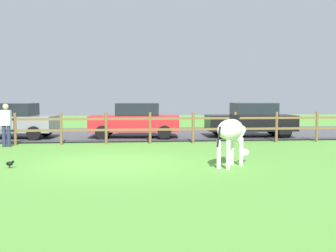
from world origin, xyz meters
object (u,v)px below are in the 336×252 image
Objects in this scene: crow_on_grass at (10,163)px; parked_car_red at (135,120)px; zebra at (232,133)px; parked_car_grey at (10,120)px; parked_car_black at (251,120)px; visitor_near_fence at (6,123)px.

crow_on_grass is 8.40m from parked_car_red.
zebra reaches higher than crow_on_grass.
crow_on_grass is at bearing 176.24° from zebra.
parked_car_grey is 5.54m from parked_car_red.
parked_car_black reaches higher than crow_on_grass.
visitor_near_fence is (0.56, -2.86, 0.06)m from parked_car_grey.
crow_on_grass is 5.17m from visitor_near_fence.
parked_car_red is 2.53× the size of visitor_near_fence.
zebra is at bearing -35.82° from visitor_near_fence.
zebra is at bearing -110.70° from parked_car_black.
crow_on_grass is at bearing -115.47° from parked_car_red.
visitor_near_fence reaches higher than zebra.
parked_car_grey is at bearing 101.13° from visitor_near_fence.
parked_car_red is (-2.39, 7.95, -0.08)m from zebra.
parked_car_red reaches higher than crow_on_grass.
parked_car_black is at bearing 69.30° from zebra.
crow_on_grass is 8.05m from parked_car_grey.
parked_car_grey and parked_car_red have the same top height.
zebra is 8.30m from parked_car_red.
zebra is 0.38× the size of parked_car_grey.
crow_on_grass is at bearing -74.39° from visitor_near_fence.
crow_on_grass is 0.05× the size of parked_car_grey.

